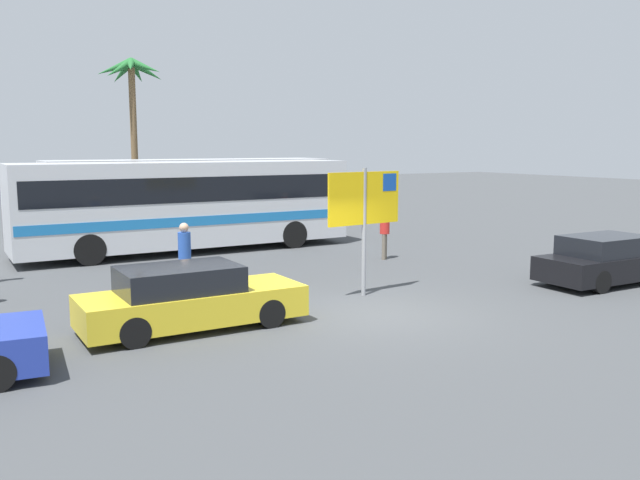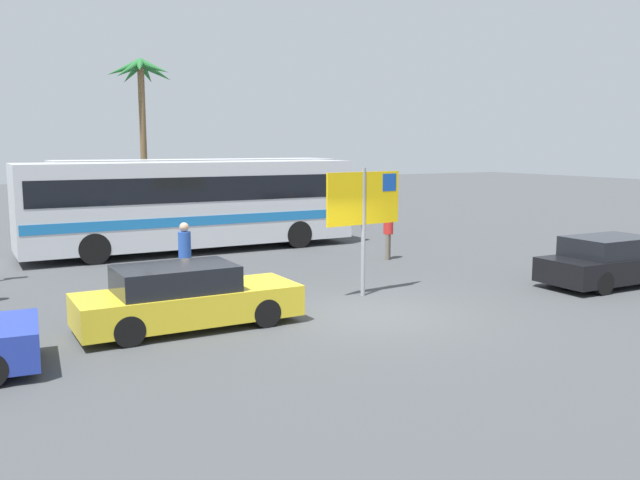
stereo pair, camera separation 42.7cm
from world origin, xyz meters
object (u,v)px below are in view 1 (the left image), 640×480
(pedestrian_crossing_lot, at_px, (185,252))
(pedestrian_near_sign, at_px, (385,228))
(ferry_sign, at_px, (366,203))
(bus_front_coach, at_px, (187,201))
(bus_rear_coach, at_px, (193,193))
(car_black, at_px, (609,260))
(car_yellow, at_px, (189,299))

(pedestrian_crossing_lot, bearing_deg, pedestrian_near_sign, 68.87)
(ferry_sign, bearing_deg, bus_front_coach, 93.93)
(bus_rear_coach, distance_m, car_black, 16.53)
(bus_rear_coach, height_order, car_black, bus_rear_coach)
(car_black, distance_m, car_yellow, 11.53)
(bus_rear_coach, relative_size, pedestrian_near_sign, 6.62)
(car_black, bearing_deg, bus_rear_coach, 113.93)
(bus_front_coach, xyz_separation_m, car_yellow, (-3.35, -9.83, -1.15))
(bus_rear_coach, bearing_deg, bus_front_coach, -112.24)
(bus_front_coach, height_order, pedestrian_near_sign, bus_front_coach)
(car_yellow, relative_size, pedestrian_crossing_lot, 2.50)
(bus_front_coach, height_order, ferry_sign, ferry_sign)
(bus_front_coach, distance_m, car_black, 13.85)
(ferry_sign, bearing_deg, pedestrian_near_sign, 43.63)
(car_yellow, bearing_deg, pedestrian_crossing_lot, 72.34)
(pedestrian_near_sign, bearing_deg, ferry_sign, 98.55)
(bus_rear_coach, relative_size, car_yellow, 2.57)
(bus_front_coach, relative_size, bus_rear_coach, 1.00)
(bus_front_coach, height_order, car_yellow, bus_front_coach)
(pedestrian_crossing_lot, bearing_deg, car_yellow, -51.26)
(ferry_sign, bearing_deg, bus_rear_coach, 83.91)
(pedestrian_near_sign, bearing_deg, car_black, 165.30)
(bus_rear_coach, relative_size, car_black, 2.66)
(pedestrian_near_sign, bearing_deg, bus_rear_coach, -19.60)
(bus_front_coach, bearing_deg, car_black, -54.06)
(ferry_sign, height_order, pedestrian_near_sign, ferry_sign)
(car_yellow, xyz_separation_m, pedestrian_crossing_lot, (1.01, 3.23, 0.44))
(bus_rear_coach, relative_size, pedestrian_crossing_lot, 6.44)
(pedestrian_crossing_lot, distance_m, pedestrian_near_sign, 7.59)
(car_yellow, bearing_deg, bus_rear_coach, 69.88)
(bus_front_coach, bearing_deg, bus_rear_coach, 67.76)
(car_yellow, bearing_deg, bus_front_coach, 70.88)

